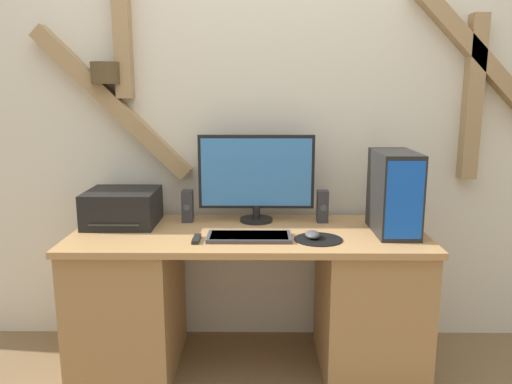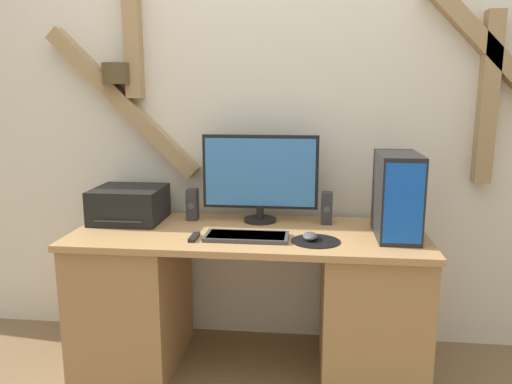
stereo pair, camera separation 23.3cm
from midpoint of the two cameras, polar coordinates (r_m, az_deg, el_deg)
The scene contains 11 objects.
wall_back at distance 2.67m, azimuth 2.75°, elevation 11.36°, with size 6.40×0.20×2.70m.
desk at distance 2.50m, azimuth 1.89°, elevation -12.02°, with size 1.67×0.65×0.70m.
monitor at distance 2.51m, azimuth 3.14°, elevation 1.95°, with size 0.58×0.17×0.44m.
keyboard at distance 2.26m, azimuth 1.87°, elevation -5.12°, with size 0.38×0.17×0.02m.
mousepad at distance 2.25m, azimuth 9.81°, elevation -5.60°, with size 0.22×0.22×0.00m.
mouse at distance 2.26m, azimuth 9.16°, elevation -5.05°, with size 0.06×0.10×0.03m.
computer_tower at distance 2.38m, azimuth 18.57°, elevation -0.41°, with size 0.18×0.35×0.38m.
printer at distance 2.60m, azimuth -11.83°, elevation -1.43°, with size 0.34×0.33×0.17m.
speaker_left at distance 2.58m, azimuth -4.72°, elevation -1.47°, with size 0.05×0.07×0.16m.
speaker_right at distance 2.54m, azimuth 10.71°, elevation -1.83°, with size 0.05×0.07×0.16m.
remote_control at distance 2.26m, azimuth -4.16°, elevation -5.21°, with size 0.03×0.12×0.02m.
Camera 2 is at (0.29, -1.95, 1.36)m, focal length 35.00 mm.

